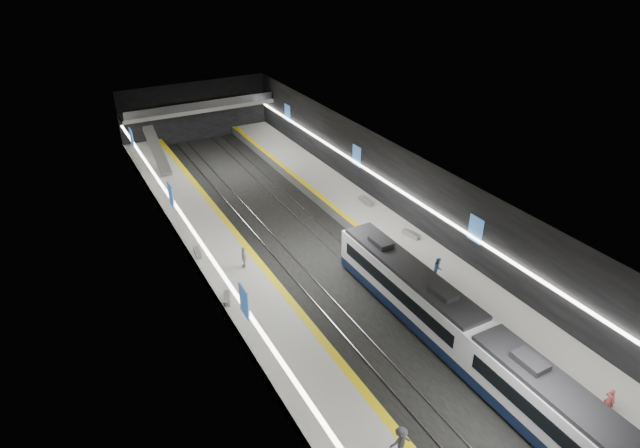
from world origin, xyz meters
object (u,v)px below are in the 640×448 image
bench_left_far (197,253)px  passenger_left_a (244,257)px  train (479,347)px  passenger_right_a (610,400)px  bench_right_far (367,201)px  bench_right_near (411,234)px  passenger_right_b (438,268)px  bench_left_near (227,298)px  passenger_left_b (401,441)px  escalator (157,150)px

bench_left_far → passenger_left_a: bearing=-46.6°
train → passenger_right_a: train is taller
bench_right_far → passenger_right_a: bearing=-96.6°
bench_right_near → passenger_left_a: bearing=158.7°
train → bench_right_far: (6.16, 22.58, -0.95)m
passenger_right_b → passenger_left_a: (-13.13, 8.81, 0.08)m
train → bench_right_far: 23.42m
bench_left_near → passenger_left_b: bearing=-58.4°
bench_right_near → passenger_left_a: passenger_left_a is taller
bench_left_near → bench_left_far: bearing=110.1°
bench_left_far → passenger_left_b: size_ratio=0.88×
bench_right_near → passenger_right_a: size_ratio=1.11×
bench_right_near → passenger_right_b: 6.56m
passenger_left_b → passenger_left_a: bearing=-80.6°
escalator → passenger_left_a: escalator is taller
escalator → bench_left_far: 21.57m
bench_left_far → bench_right_near: (18.09, -6.31, 0.02)m
bench_left_far → bench_left_near: bearing=-84.5°
train → bench_left_near: train is taller
bench_left_far → passenger_left_b: 24.83m
bench_left_near → bench_left_far: (0.00, 7.37, -0.00)m
passenger_left_b → bench_left_far: bearing=-74.2°
train → bench_left_far: bearing=119.4°
bench_left_near → passenger_left_b: passenger_left_b is taller
train → bench_left_near: 18.43m
train → escalator: 43.89m
passenger_left_b → passenger_right_b: bearing=-128.4°
bench_right_near → passenger_right_a: passenger_right_a is taller
passenger_right_a → passenger_left_a: 27.56m
train → bench_left_near: bearing=130.7°
bench_right_near → passenger_left_a: (-15.23, 2.62, 0.73)m
train → bench_right_near: 16.23m
bench_right_near → passenger_left_b: passenger_left_b is taller
bench_left_far → passenger_right_b: bearing=-32.5°
bench_right_far → passenger_left_b: passenger_left_b is taller
bench_left_near → passenger_right_b: size_ratio=0.94×
bench_left_near → bench_right_far: (18.16, 8.63, 0.04)m
passenger_left_b → train: bearing=-151.4°
train → passenger_left_a: train is taller
bench_left_near → passenger_right_a: bearing=-32.4°
bench_left_far → passenger_right_b: 20.31m
bench_left_far → passenger_right_b: size_ratio=0.93×
passenger_right_b → passenger_left_b: 17.38m
train → bench_left_far: train is taller
bench_left_far → bench_right_far: bench_right_far is taller
train → escalator: size_ratio=3.76×
bench_right_near → passenger_right_b: size_ratio=1.05×
bench_right_near → passenger_right_b: (-2.09, -6.19, 0.65)m
escalator → bench_left_near: bearing=-94.0°
escalator → passenger_left_b: 46.01m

